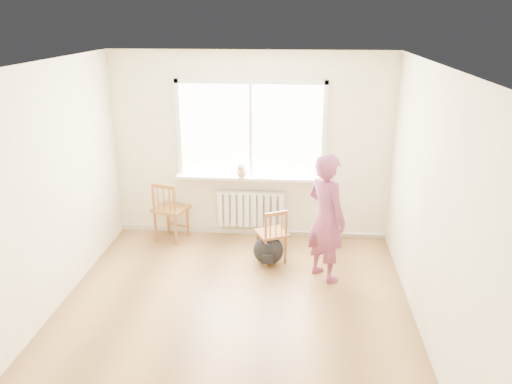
% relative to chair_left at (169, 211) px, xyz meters
% --- Properties ---
extents(floor, '(4.50, 4.50, 0.00)m').
position_rel_chair_left_xyz_m(floor, '(1.16, -1.90, -0.46)').
color(floor, '#A07141').
rests_on(floor, ground).
extents(ceiling, '(4.50, 4.50, 0.00)m').
position_rel_chair_left_xyz_m(ceiling, '(1.16, -1.90, 2.24)').
color(ceiling, white).
rests_on(ceiling, back_wall).
extents(back_wall, '(4.00, 0.01, 2.70)m').
position_rel_chair_left_xyz_m(back_wall, '(1.16, 0.35, 0.89)').
color(back_wall, '#EEE5BF').
rests_on(back_wall, ground).
extents(window, '(2.12, 0.05, 1.42)m').
position_rel_chair_left_xyz_m(window, '(1.16, 0.32, 1.20)').
color(window, white).
rests_on(window, back_wall).
extents(windowsill, '(2.15, 0.22, 0.04)m').
position_rel_chair_left_xyz_m(windowsill, '(1.16, 0.24, 0.47)').
color(windowsill, white).
rests_on(windowsill, back_wall).
extents(radiator, '(1.00, 0.12, 0.55)m').
position_rel_chair_left_xyz_m(radiator, '(1.16, 0.26, -0.02)').
color(radiator, white).
rests_on(radiator, back_wall).
extents(heating_pipe, '(1.40, 0.04, 0.04)m').
position_rel_chair_left_xyz_m(heating_pipe, '(2.41, 0.29, -0.38)').
color(heating_pipe, silver).
rests_on(heating_pipe, back_wall).
extents(baseboard, '(4.00, 0.03, 0.08)m').
position_rel_chair_left_xyz_m(baseboard, '(1.16, 0.33, -0.42)').
color(baseboard, beige).
rests_on(baseboard, ground).
extents(chair_left, '(0.56, 0.54, 0.91)m').
position_rel_chair_left_xyz_m(chair_left, '(0.00, 0.00, 0.00)').
color(chair_left, '#9C582D').
rests_on(chair_left, floor).
extents(chair_right, '(0.50, 0.49, 0.76)m').
position_rel_chair_left_xyz_m(chair_right, '(1.53, -0.55, -0.07)').
color(chair_right, '#9C582D').
rests_on(chair_right, floor).
extents(person, '(0.68, 0.70, 1.62)m').
position_rel_chair_left_xyz_m(person, '(2.20, -0.90, 0.35)').
color(person, '#BB3E53').
rests_on(person, floor).
extents(cat, '(0.16, 0.38, 0.25)m').
position_rel_chair_left_xyz_m(cat, '(1.05, 0.15, 0.59)').
color(cat, beige).
rests_on(cat, windowsill).
extents(backpack, '(0.44, 0.35, 0.40)m').
position_rel_chair_left_xyz_m(backpack, '(1.48, -0.61, -0.26)').
color(backpack, black).
rests_on(backpack, floor).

